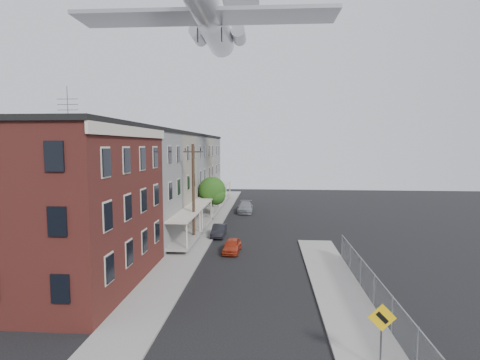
{
  "coord_description": "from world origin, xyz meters",
  "views": [
    {
      "loc": [
        1.16,
        -15.3,
        8.89
      ],
      "look_at": [
        -0.46,
        6.18,
        6.88
      ],
      "focal_mm": 28.0,
      "sensor_mm": 36.0,
      "label": 1
    }
  ],
  "objects_px": {
    "warning_sign": "(382,326)",
    "utility_pole": "(193,192)",
    "street_tree": "(213,192)",
    "car_mid": "(219,231)",
    "airplane": "(209,13)",
    "car_near": "(232,246)",
    "car_far": "(245,207)"
  },
  "relations": [
    {
      "from": "warning_sign",
      "to": "utility_pole",
      "type": "distance_m",
      "value": 22.25
    },
    {
      "from": "street_tree",
      "to": "car_mid",
      "type": "height_order",
      "value": "street_tree"
    },
    {
      "from": "utility_pole",
      "to": "car_mid",
      "type": "height_order",
      "value": "utility_pole"
    },
    {
      "from": "street_tree",
      "to": "airplane",
      "type": "relative_size",
      "value": 0.19
    },
    {
      "from": "car_near",
      "to": "airplane",
      "type": "xyz_separation_m",
      "value": [
        -2.83,
        6.61,
        20.99
      ]
    },
    {
      "from": "car_near",
      "to": "street_tree",
      "type": "bearing_deg",
      "value": 107.77
    },
    {
      "from": "street_tree",
      "to": "car_mid",
      "type": "relative_size",
      "value": 1.48
    },
    {
      "from": "car_near",
      "to": "airplane",
      "type": "height_order",
      "value": "airplane"
    },
    {
      "from": "utility_pole",
      "to": "airplane",
      "type": "xyz_separation_m",
      "value": [
        0.97,
        3.63,
        16.88
      ]
    },
    {
      "from": "car_mid",
      "to": "car_near",
      "type": "bearing_deg",
      "value": -71.51
    },
    {
      "from": "utility_pole",
      "to": "street_tree",
      "type": "distance_m",
      "value": 10.0
    },
    {
      "from": "car_mid",
      "to": "airplane",
      "type": "xyz_separation_m",
      "value": [
        -1.03,
        1.33,
        20.97
      ]
    },
    {
      "from": "car_near",
      "to": "car_far",
      "type": "relative_size",
      "value": 0.7
    },
    {
      "from": "utility_pole",
      "to": "warning_sign",
      "type": "bearing_deg",
      "value": -59.52
    },
    {
      "from": "airplane",
      "to": "car_mid",
      "type": "bearing_deg",
      "value": -52.31
    },
    {
      "from": "car_far",
      "to": "airplane",
      "type": "relative_size",
      "value": 0.18
    },
    {
      "from": "car_mid",
      "to": "airplane",
      "type": "relative_size",
      "value": 0.13
    },
    {
      "from": "street_tree",
      "to": "car_near",
      "type": "xyz_separation_m",
      "value": [
        3.47,
        -12.91,
        -2.89
      ]
    },
    {
      "from": "utility_pole",
      "to": "airplane",
      "type": "bearing_deg",
      "value": 75.0
    },
    {
      "from": "car_far",
      "to": "utility_pole",
      "type": "bearing_deg",
      "value": -104.35
    },
    {
      "from": "car_far",
      "to": "car_mid",
      "type": "bearing_deg",
      "value": -98.37
    },
    {
      "from": "car_mid",
      "to": "car_far",
      "type": "xyz_separation_m",
      "value": [
        1.77,
        13.39,
        0.11
      ]
    },
    {
      "from": "warning_sign",
      "to": "utility_pole",
      "type": "xyz_separation_m",
      "value": [
        -11.2,
        19.03,
        2.79
      ]
    },
    {
      "from": "warning_sign",
      "to": "utility_pole",
      "type": "bearing_deg",
      "value": 120.48
    },
    {
      "from": "utility_pole",
      "to": "airplane",
      "type": "distance_m",
      "value": 17.29
    },
    {
      "from": "warning_sign",
      "to": "car_near",
      "type": "bearing_deg",
      "value": 114.77
    },
    {
      "from": "street_tree",
      "to": "car_far",
      "type": "xyz_separation_m",
      "value": [
        3.45,
        5.77,
        -2.76
      ]
    },
    {
      "from": "airplane",
      "to": "car_far",
      "type": "bearing_deg",
      "value": 76.93
    },
    {
      "from": "street_tree",
      "to": "car_near",
      "type": "distance_m",
      "value": 13.68
    },
    {
      "from": "car_mid",
      "to": "street_tree",
      "type": "bearing_deg",
      "value": 102.05
    },
    {
      "from": "warning_sign",
      "to": "airplane",
      "type": "xyz_separation_m",
      "value": [
        -10.23,
        22.65,
        19.67
      ]
    },
    {
      "from": "street_tree",
      "to": "car_far",
      "type": "distance_m",
      "value": 7.26
    }
  ]
}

